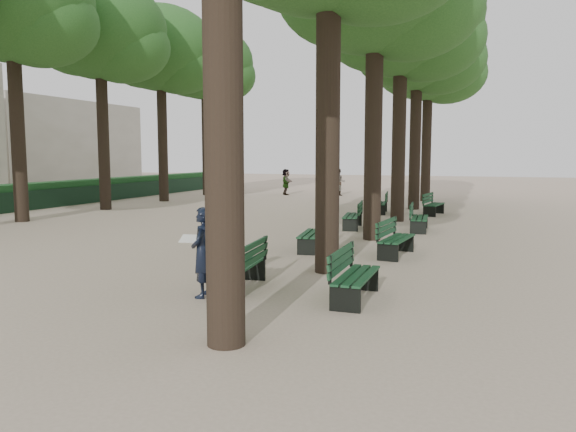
% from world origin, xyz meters
% --- Properties ---
extents(ground, '(120.00, 120.00, 0.00)m').
position_xyz_m(ground, '(0.00, 0.00, 0.00)').
color(ground, '#C2AB93').
rests_on(ground, ground).
extents(tree_central_3, '(6.00, 6.00, 9.95)m').
position_xyz_m(tree_central_3, '(1.50, 13.00, 7.65)').
color(tree_central_3, '#33261C').
rests_on(tree_central_3, ground).
extents(tree_central_4, '(6.00, 6.00, 9.95)m').
position_xyz_m(tree_central_4, '(1.50, 18.00, 7.65)').
color(tree_central_4, '#33261C').
rests_on(tree_central_4, ground).
extents(tree_central_5, '(6.00, 6.00, 9.95)m').
position_xyz_m(tree_central_5, '(1.50, 23.00, 7.65)').
color(tree_central_5, '#33261C').
rests_on(tree_central_5, ground).
extents(tree_far_2, '(6.00, 6.00, 10.45)m').
position_xyz_m(tree_far_2, '(-12.00, 8.00, 8.14)').
color(tree_far_2, '#33261C').
rests_on(tree_far_2, ground).
extents(tree_far_3, '(6.00, 6.00, 10.45)m').
position_xyz_m(tree_far_3, '(-12.00, 13.00, 8.14)').
color(tree_far_3, '#33261C').
rests_on(tree_far_3, ground).
extents(tree_far_4, '(6.00, 6.00, 10.45)m').
position_xyz_m(tree_far_4, '(-12.00, 18.00, 8.14)').
color(tree_far_4, '#33261C').
rests_on(tree_far_4, ground).
extents(tree_far_5, '(6.00, 6.00, 10.45)m').
position_xyz_m(tree_far_5, '(-12.00, 23.00, 8.14)').
color(tree_far_5, '#33261C').
rests_on(tree_far_5, ground).
extents(bench_left_0, '(0.75, 1.85, 0.92)m').
position_xyz_m(bench_left_0, '(0.37, 0.95, 0.27)').
color(bench_left_0, black).
rests_on(bench_left_0, ground).
extents(bench_left_1, '(0.80, 1.86, 0.92)m').
position_xyz_m(bench_left_1, '(0.37, 5.59, 0.27)').
color(bench_left_1, black).
rests_on(bench_left_1, ground).
extents(bench_left_2, '(0.80, 1.86, 0.92)m').
position_xyz_m(bench_left_2, '(0.37, 10.30, 0.27)').
color(bench_left_2, black).
rests_on(bench_left_2, ground).
extents(bench_left_3, '(0.80, 1.86, 0.92)m').
position_xyz_m(bench_left_3, '(0.37, 15.60, 0.27)').
color(bench_left_3, black).
rests_on(bench_left_3, ground).
extents(bench_right_0, '(0.58, 1.80, 0.92)m').
position_xyz_m(bench_right_0, '(2.63, 0.85, 0.27)').
color(bench_right_0, black).
rests_on(bench_right_0, ground).
extents(bench_right_1, '(0.76, 1.85, 0.92)m').
position_xyz_m(bench_right_1, '(2.63, 5.44, 0.27)').
color(bench_right_1, black).
rests_on(bench_right_1, ground).
extents(bench_right_2, '(0.71, 1.84, 0.92)m').
position_xyz_m(bench_right_2, '(2.63, 10.38, 0.27)').
color(bench_right_2, black).
rests_on(bench_right_2, ground).
extents(bench_right_3, '(0.81, 1.86, 0.92)m').
position_xyz_m(bench_right_3, '(2.63, 15.70, 0.27)').
color(bench_right_3, black).
rests_on(bench_right_3, ground).
extents(man_with_map, '(0.66, 0.71, 1.63)m').
position_xyz_m(man_with_map, '(-0.03, 0.18, 0.82)').
color(man_with_map, black).
rests_on(man_with_map, ground).
extents(pedestrian_a, '(0.87, 0.49, 1.69)m').
position_xyz_m(pedestrian_a, '(-3.95, 25.08, 0.84)').
color(pedestrian_a, '#262628').
rests_on(pedestrian_a, ground).
extents(pedestrian_d, '(0.92, 0.73, 1.76)m').
position_xyz_m(pedestrian_d, '(-5.58, 28.77, 0.88)').
color(pedestrian_d, '#262628').
rests_on(pedestrian_d, ground).
extents(pedestrian_e, '(1.10, 1.46, 1.64)m').
position_xyz_m(pedestrian_e, '(-7.32, 24.76, 0.82)').
color(pedestrian_e, '#262628').
rests_on(pedestrian_e, ground).
extents(fence, '(0.08, 42.00, 0.90)m').
position_xyz_m(fence, '(-15.00, 11.00, 0.45)').
color(fence, black).
rests_on(fence, ground).
extents(hedge, '(1.20, 42.00, 1.20)m').
position_xyz_m(hedge, '(-15.70, 11.00, 0.60)').
color(hedge, '#184721').
rests_on(hedge, ground).
extents(building_far, '(12.00, 16.00, 7.00)m').
position_xyz_m(building_far, '(-33.00, 30.00, 3.50)').
color(building_far, '#B7B2A3').
rests_on(building_far, ground).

